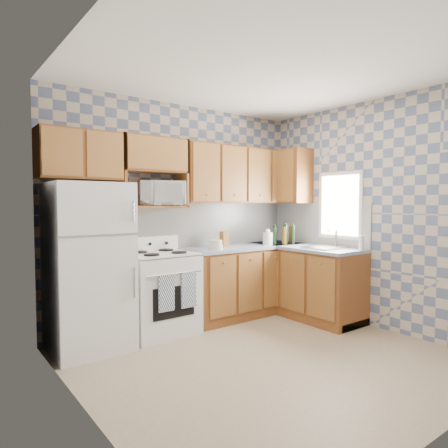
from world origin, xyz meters
The scene contains 31 objects.
floor centered at (0.00, 0.00, 0.00)m, with size 3.40×3.40×0.00m, color #8B745B.
back_wall centered at (0.00, 1.60, 1.35)m, with size 3.40×0.02×2.70m, color slate.
right_wall centered at (1.70, 0.00, 1.35)m, with size 0.02×3.20×2.70m, color slate.
backsplash_back centered at (0.40, 1.59, 1.20)m, with size 2.60×0.01×0.56m, color silver.
backsplash_right centered at (1.69, 0.80, 1.20)m, with size 0.01×1.60×0.56m, color silver.
refrigerator centered at (-1.27, 1.25, 0.84)m, with size 0.75×0.70×1.68m, color white.
stove_body centered at (-0.47, 1.28, 0.45)m, with size 0.76×0.65×0.90m, color white.
cooktop centered at (-0.47, 1.28, 0.91)m, with size 0.76×0.65×0.03m, color silver.
backguard centered at (-0.47, 1.55, 1.00)m, with size 0.76×0.08×0.17m, color white.
dish_towel_left centered at (-0.57, 0.93, 0.54)m, with size 0.18×0.03×0.39m, color navy.
dish_towel_right centered at (-0.30, 0.93, 0.54)m, with size 0.18×0.03×0.39m, color navy.
base_cabinets_back centered at (0.82, 1.30, 0.44)m, with size 1.75×0.60×0.88m, color brown.
base_cabinets_right centered at (1.40, 0.80, 0.44)m, with size 0.60×1.60×0.88m, color brown.
countertop_back centered at (0.82, 1.30, 0.90)m, with size 1.77×0.63×0.04m, color gray.
countertop_right centered at (1.40, 0.80, 0.90)m, with size 0.63×1.60×0.04m, color gray.
upper_cabinets_back centered at (0.82, 1.44, 1.85)m, with size 1.75×0.33×0.74m, color brown.
upper_cabinets_fridge centered at (-1.29, 1.44, 1.97)m, with size 0.82×0.33×0.50m, color brown.
upper_cabinets_right centered at (1.53, 1.25, 1.85)m, with size 0.33×0.70×0.74m, color brown.
microwave_shelf centered at (-0.47, 1.44, 1.44)m, with size 0.80×0.33×0.03m, color brown.
microwave centered at (-0.36, 1.43, 1.59)m, with size 0.52×0.35×0.29m, color white.
sink centered at (1.40, 0.45, 0.93)m, with size 0.48×0.40×0.03m, color #B7B7BC.
window centered at (1.69, 0.45, 1.45)m, with size 0.02×0.66×0.86m, color silver.
bottle_0 centered at (1.35, 1.08, 1.05)m, with size 0.06×0.06×0.27m, color black.
bottle_1 centered at (1.45, 1.04, 1.04)m, with size 0.06×0.06×0.25m, color black.
bottle_2 centered at (1.50, 1.12, 1.04)m, with size 0.06×0.06×0.23m, color #57380F.
bottle_3 centered at (1.28, 1.04, 1.03)m, with size 0.06×0.06×0.21m, color #57380F.
bottle_4 centered at (1.20, 1.14, 1.04)m, with size 0.06×0.06×0.24m, color black.
knife_block centered at (0.50, 1.34, 1.02)m, with size 0.09×0.09×0.19m, color brown.
electric_kettle centered at (1.09, 1.16, 1.00)m, with size 0.13×0.13×0.17m, color white.
food_containers centered at (0.22, 1.14, 0.98)m, with size 0.17×0.17×0.12m, color silver, non-canonical shape.
soap_bottle centered at (1.57, 0.05, 1.01)m, with size 0.06×0.06×0.17m, color silver.
Camera 1 is at (-2.58, -2.74, 1.48)m, focal length 32.00 mm.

